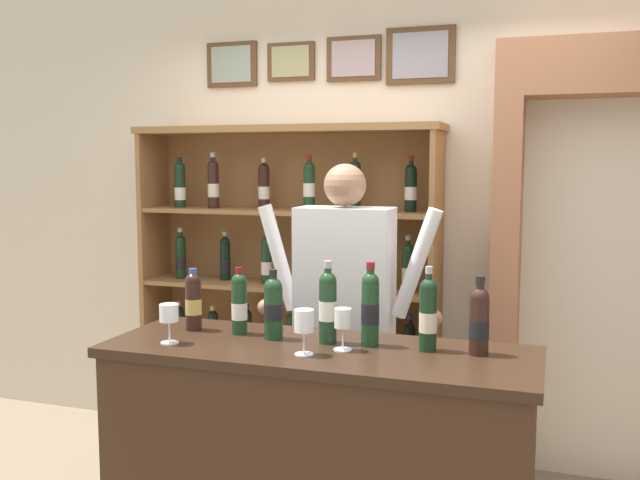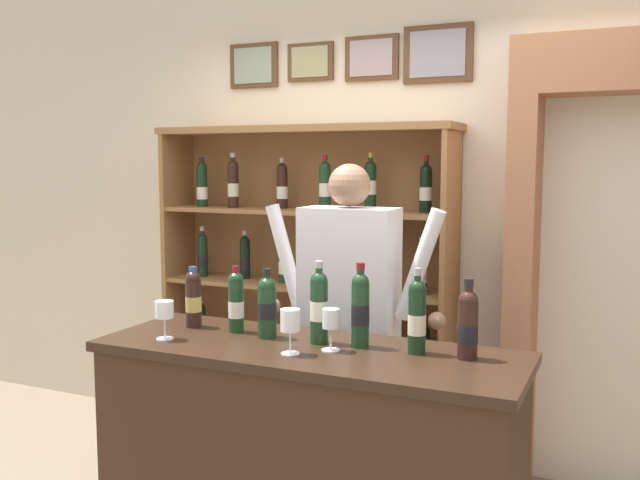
{
  "view_description": "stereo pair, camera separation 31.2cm",
  "coord_description": "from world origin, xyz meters",
  "px_view_note": "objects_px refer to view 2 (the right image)",
  "views": [
    {
      "loc": [
        0.87,
        -2.54,
        1.74
      ],
      "look_at": [
        -0.12,
        0.39,
        1.39
      ],
      "focal_mm": 39.18,
      "sensor_mm": 36.0,
      "label": 1
    },
    {
      "loc": [
        1.16,
        -2.43,
        1.74
      ],
      "look_at": [
        -0.12,
        0.39,
        1.39
      ],
      "focal_mm": 39.18,
      "sensor_mm": 36.0,
      "label": 2
    }
  ],
  "objects_px": {
    "tasting_bottle_riserva": "(360,308)",
    "tasting_bottle_grappa": "(468,323)",
    "tasting_bottle_prosecco": "(417,316)",
    "wine_glass_right": "(164,312)",
    "shopkeeper": "(349,300)",
    "tasting_bottle_bianco": "(236,301)",
    "wine_glass_center": "(331,322)",
    "wine_glass_left": "(290,322)",
    "tasting_counter": "(308,470)",
    "tasting_bottle_vin_santo": "(193,298)",
    "tasting_bottle_rosso": "(319,305)",
    "wine_shelf": "(306,281)",
    "tasting_bottle_brunello": "(267,305)"
  },
  "relations": [
    {
      "from": "tasting_bottle_brunello",
      "to": "tasting_bottle_rosso",
      "type": "relative_size",
      "value": 0.87
    },
    {
      "from": "tasting_bottle_riserva",
      "to": "tasting_bottle_prosecco",
      "type": "xyz_separation_m",
      "value": [
        0.23,
        0.0,
        -0.01
      ]
    },
    {
      "from": "tasting_bottle_prosecco",
      "to": "tasting_bottle_bianco",
      "type": "bearing_deg",
      "value": 179.39
    },
    {
      "from": "shopkeeper",
      "to": "wine_glass_center",
      "type": "distance_m",
      "value": 0.67
    },
    {
      "from": "tasting_bottle_vin_santo",
      "to": "wine_glass_right",
      "type": "distance_m",
      "value": 0.23
    },
    {
      "from": "wine_shelf",
      "to": "tasting_bottle_bianco",
      "type": "height_order",
      "value": "wine_shelf"
    },
    {
      "from": "tasting_bottle_vin_santo",
      "to": "tasting_counter",
      "type": "bearing_deg",
      "value": -9.19
    },
    {
      "from": "tasting_bottle_bianco",
      "to": "wine_glass_center",
      "type": "xyz_separation_m",
      "value": [
        0.49,
        -0.11,
        -0.02
      ]
    },
    {
      "from": "tasting_bottle_bianco",
      "to": "wine_glass_right",
      "type": "xyz_separation_m",
      "value": [
        -0.2,
        -0.23,
        -0.02
      ]
    },
    {
      "from": "tasting_bottle_prosecco",
      "to": "wine_glass_right",
      "type": "height_order",
      "value": "tasting_bottle_prosecco"
    },
    {
      "from": "wine_glass_right",
      "to": "tasting_counter",
      "type": "bearing_deg",
      "value": 13.02
    },
    {
      "from": "tasting_bottle_prosecco",
      "to": "tasting_bottle_grappa",
      "type": "relative_size",
      "value": 1.09
    },
    {
      "from": "tasting_bottle_bianco",
      "to": "wine_glass_left",
      "type": "distance_m",
      "value": 0.43
    },
    {
      "from": "tasting_bottle_riserva",
      "to": "tasting_bottle_prosecco",
      "type": "height_order",
      "value": "tasting_bottle_riserva"
    },
    {
      "from": "tasting_bottle_rosso",
      "to": "wine_glass_right",
      "type": "xyz_separation_m",
      "value": [
        -0.6,
        -0.21,
        -0.04
      ]
    },
    {
      "from": "tasting_bottle_rosso",
      "to": "tasting_bottle_brunello",
      "type": "bearing_deg",
      "value": -178.12
    },
    {
      "from": "wine_shelf",
      "to": "tasting_bottle_prosecco",
      "type": "distance_m",
      "value": 1.59
    },
    {
      "from": "tasting_bottle_bianco",
      "to": "wine_glass_center",
      "type": "bearing_deg",
      "value": -12.72
    },
    {
      "from": "tasting_bottle_riserva",
      "to": "wine_glass_right",
      "type": "bearing_deg",
      "value": -163.89
    },
    {
      "from": "tasting_bottle_vin_santo",
      "to": "tasting_bottle_rosso",
      "type": "relative_size",
      "value": 0.81
    },
    {
      "from": "tasting_bottle_riserva",
      "to": "tasting_bottle_brunello",
      "type": "bearing_deg",
      "value": -176.93
    },
    {
      "from": "tasting_bottle_rosso",
      "to": "shopkeeper",
      "type": "bearing_deg",
      "value": 99.75
    },
    {
      "from": "wine_shelf",
      "to": "tasting_counter",
      "type": "height_order",
      "value": "wine_shelf"
    },
    {
      "from": "tasting_bottle_brunello",
      "to": "tasting_bottle_rosso",
      "type": "xyz_separation_m",
      "value": [
        0.23,
        0.01,
        0.02
      ]
    },
    {
      "from": "tasting_bottle_vin_santo",
      "to": "wine_glass_left",
      "type": "height_order",
      "value": "tasting_bottle_vin_santo"
    },
    {
      "from": "tasting_counter",
      "to": "wine_shelf",
      "type": "bearing_deg",
      "value": 115.83
    },
    {
      "from": "wine_shelf",
      "to": "wine_glass_right",
      "type": "xyz_separation_m",
      "value": [
        0.04,
        -1.42,
        0.1
      ]
    },
    {
      "from": "wine_glass_center",
      "to": "tasting_bottle_brunello",
      "type": "bearing_deg",
      "value": 166.12
    },
    {
      "from": "wine_shelf",
      "to": "tasting_bottle_riserva",
      "type": "xyz_separation_m",
      "value": [
        0.81,
        -1.2,
        0.14
      ]
    },
    {
      "from": "shopkeeper",
      "to": "tasting_bottle_rosso",
      "type": "bearing_deg",
      "value": -80.25
    },
    {
      "from": "tasting_bottle_riserva",
      "to": "tasting_bottle_grappa",
      "type": "xyz_separation_m",
      "value": [
        0.42,
        0.01,
        -0.02
      ]
    },
    {
      "from": "tasting_counter",
      "to": "tasting_bottle_vin_santo",
      "type": "relative_size",
      "value": 6.34
    },
    {
      "from": "tasting_bottle_vin_santo",
      "to": "wine_glass_left",
      "type": "xyz_separation_m",
      "value": [
        0.59,
        -0.22,
        -0.01
      ]
    },
    {
      "from": "wine_shelf",
      "to": "shopkeeper",
      "type": "bearing_deg",
      "value": -50.34
    },
    {
      "from": "wine_glass_left",
      "to": "wine_glass_center",
      "type": "relative_size",
      "value": 1.05
    },
    {
      "from": "tasting_bottle_brunello",
      "to": "wine_glass_right",
      "type": "xyz_separation_m",
      "value": [
        -0.37,
        -0.2,
        -0.02
      ]
    },
    {
      "from": "tasting_bottle_rosso",
      "to": "tasting_bottle_grappa",
      "type": "relative_size",
      "value": 1.11
    },
    {
      "from": "tasting_bottle_vin_santo",
      "to": "wine_glass_right",
      "type": "height_order",
      "value": "tasting_bottle_vin_santo"
    },
    {
      "from": "tasting_bottle_prosecco",
      "to": "wine_glass_right",
      "type": "distance_m",
      "value": 1.03
    },
    {
      "from": "tasting_counter",
      "to": "wine_glass_left",
      "type": "relative_size",
      "value": 9.8
    },
    {
      "from": "tasting_bottle_brunello",
      "to": "tasting_bottle_prosecco",
      "type": "xyz_separation_m",
      "value": [
        0.64,
        0.02,
        0.01
      ]
    },
    {
      "from": "shopkeeper",
      "to": "tasting_bottle_bianco",
      "type": "height_order",
      "value": "shopkeeper"
    },
    {
      "from": "tasting_bottle_bianco",
      "to": "wine_glass_left",
      "type": "height_order",
      "value": "tasting_bottle_bianco"
    },
    {
      "from": "shopkeeper",
      "to": "tasting_bottle_rosso",
      "type": "height_order",
      "value": "shopkeeper"
    },
    {
      "from": "tasting_bottle_riserva",
      "to": "wine_glass_left",
      "type": "height_order",
      "value": "tasting_bottle_riserva"
    },
    {
      "from": "tasting_bottle_rosso",
      "to": "tasting_counter",
      "type": "bearing_deg",
      "value": -102.24
    },
    {
      "from": "tasting_bottle_rosso",
      "to": "wine_glass_right",
      "type": "bearing_deg",
      "value": -160.82
    },
    {
      "from": "tasting_bottle_grappa",
      "to": "tasting_bottle_riserva",
      "type": "bearing_deg",
      "value": -178.89
    },
    {
      "from": "tasting_bottle_vin_santo",
      "to": "wine_glass_center",
      "type": "relative_size",
      "value": 1.63
    },
    {
      "from": "tasting_bottle_riserva",
      "to": "wine_shelf",
      "type": "bearing_deg",
      "value": 124.06
    }
  ]
}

